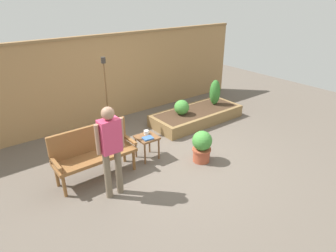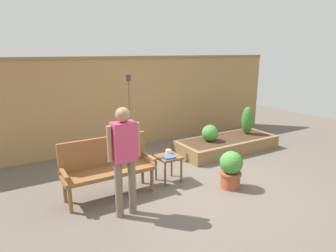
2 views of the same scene
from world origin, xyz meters
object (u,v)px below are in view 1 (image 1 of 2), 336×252
Objects in this scene: shrub_near_bench at (182,107)px; person_by_bench at (111,145)px; side_table at (147,140)px; potted_boxwood at (202,146)px; shrub_far_corner at (215,92)px; book_on_table at (148,138)px; garden_bench at (93,149)px; tiki_torch at (105,83)px; cup_on_table at (146,132)px.

shrub_near_bench is 0.24× the size of person_by_bench.
side_table is at bearing -153.06° from shrub_near_bench.
potted_boxwood is 1.73m from shrub_near_bench.
shrub_far_corner is (2.70, 0.79, 0.24)m from side_table.
potted_boxwood reaches higher than book_on_table.
person_by_bench is (-3.79, -1.43, 0.30)m from shrub_far_corner.
garden_bench is 3.87m from shrub_far_corner.
potted_boxwood is at bearing -43.74° from side_table.
tiki_torch is (-1.62, 0.73, 0.74)m from shrub_near_bench.
shrub_far_corner is 0.38× the size of tiki_torch.
person_by_bench is (-2.64, -1.43, 0.45)m from shrub_near_bench.
side_table is at bearing 136.26° from potted_boxwood.
garden_bench is 2.23× the size of potted_boxwood.
potted_boxwood is at bearing -141.27° from shrub_far_corner.
shrub_far_corner is (1.14, 0.00, 0.15)m from shrub_near_bench.
person_by_bench is at bearing -145.86° from book_on_table.
shrub_near_bench is (0.78, 1.54, 0.14)m from potted_boxwood.
potted_boxwood is 0.41× the size of person_by_bench.
cup_on_table is at bearing 1.02° from garden_bench.
shrub_near_bench is at bearing 180.00° from shrub_far_corner.
person_by_bench is (-1.05, -0.55, 0.44)m from book_on_table.
person_by_bench reaches higher than book_on_table.
potted_boxwood is at bearing -3.28° from person_by_bench.
potted_boxwood reaches higher than cup_on_table.
shrub_far_corner reaches higher than garden_bench.
cup_on_table is 2.74m from shrub_far_corner.
garden_bench reaches higher than cup_on_table.
side_table is 0.71× the size of shrub_far_corner.
book_on_table is at bearing -89.17° from tiki_torch.
side_table is at bearing 72.86° from book_on_table.
shrub_far_corner is at bearing 16.33° from side_table.
side_table is (1.10, -0.08, -0.15)m from garden_bench.
shrub_near_bench reaches higher than book_on_table.
garden_bench is at bearing 90.92° from person_by_bench.
shrub_far_corner reaches higher than potted_boxwood.
side_table is 0.74× the size of potted_boxwood.
shrub_near_bench is 1.15m from shrub_far_corner.
garden_bench reaches higher than side_table.
potted_boxwood is at bearing -32.41° from book_on_table.
side_table is at bearing -87.65° from tiki_torch.
shrub_far_corner is at bearing 38.73° from potted_boxwood.
potted_boxwood is (0.82, -0.66, -0.15)m from book_on_table.
shrub_near_bench is 0.21× the size of tiki_torch.
garden_bench is 0.92× the size of person_by_bench.
tiki_torch is (-0.84, 2.27, 0.88)m from potted_boxwood.
book_on_table reaches higher than side_table.
garden_bench is at bearing -169.38° from shrub_far_corner.
book_on_table is (-0.09, -0.19, -0.03)m from cup_on_table.
book_on_table is at bearing -9.11° from garden_bench.
potted_boxwood is at bearing -23.79° from garden_bench.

